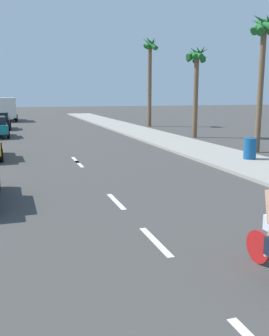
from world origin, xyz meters
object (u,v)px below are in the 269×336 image
at_px(palm_tree_far, 197,66).
at_px(palm_tree_distant, 150,62).
at_px(parked_car_black, 0,120).
at_px(delivery_truck, 5,109).
at_px(palm_tree_mid, 263,40).
at_px(trash_bin_far, 250,149).

height_order(palm_tree_far, palm_tree_distant, palm_tree_distant).
xyz_separation_m(parked_car_black, delivery_truck, (0.32, 11.49, 0.67)).
bearing_deg(palm_tree_far, palm_tree_distant, 89.26).
relative_size(palm_tree_far, palm_tree_distant, 0.77).
height_order(palm_tree_mid, palm_tree_distant, palm_tree_distant).
height_order(palm_tree_distant, trash_bin_far, palm_tree_distant).
bearing_deg(palm_tree_distant, palm_tree_mid, -90.57).
xyz_separation_m(palm_tree_far, palm_tree_distant, (0.14, 10.46, 1.06)).
xyz_separation_m(palm_tree_mid, trash_bin_far, (-2.20, -2.52, -5.43)).
distance_m(parked_car_black, palm_tree_far, 18.87).
height_order(delivery_truck, palm_tree_distant, palm_tree_distant).
xyz_separation_m(palm_tree_mid, palm_tree_far, (0.05, 7.90, -0.80)).
bearing_deg(trash_bin_far, palm_tree_distant, 83.50).
relative_size(parked_car_black, palm_tree_far, 0.61).
xyz_separation_m(parked_car_black, trash_bin_far, (12.00, -21.97, -0.19)).
bearing_deg(trash_bin_far, palm_tree_far, 77.84).
distance_m(palm_tree_far, trash_bin_far, 11.63).
relative_size(palm_tree_mid, trash_bin_far, 7.46).
height_order(parked_car_black, trash_bin_far, parked_car_black).
distance_m(parked_car_black, palm_tree_distant, 15.44).
bearing_deg(trash_bin_far, palm_tree_mid, 48.96).
distance_m(parked_car_black, palm_tree_mid, 24.64).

